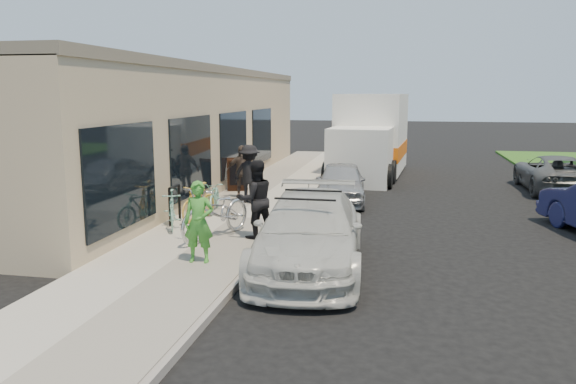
{
  "coord_description": "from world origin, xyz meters",
  "views": [
    {
      "loc": [
        2.31,
        -10.76,
        3.33
      ],
      "look_at": [
        -0.31,
        1.94,
        1.05
      ],
      "focal_mm": 35.0,
      "sensor_mm": 36.0,
      "label": 1
    }
  ],
  "objects_px": {
    "woman_rider": "(199,222)",
    "man_standing": "(256,199)",
    "sedan_silver": "(341,183)",
    "cruiser_bike_b": "(215,196)",
    "tandem_bike": "(216,212)",
    "sedan_white": "(310,232)",
    "bystander_b": "(242,172)",
    "cruiser_bike_a": "(172,209)",
    "bystander_a": "(250,174)",
    "cruiser_bike_c": "(199,202)",
    "moving_truck": "(370,139)",
    "bike_rack": "(175,200)",
    "sandwich_board": "(237,174)",
    "far_car_gray": "(554,173)"
  },
  "relations": [
    {
      "from": "cruiser_bike_a",
      "to": "cruiser_bike_b",
      "type": "xyz_separation_m",
      "value": [
        0.37,
        2.03,
        -0.04
      ]
    },
    {
      "from": "cruiser_bike_c",
      "to": "moving_truck",
      "type": "bearing_deg",
      "value": 80.55
    },
    {
      "from": "sandwich_board",
      "to": "bike_rack",
      "type": "bearing_deg",
      "value": -112.15
    },
    {
      "from": "cruiser_bike_a",
      "to": "cruiser_bike_b",
      "type": "relative_size",
      "value": 0.95
    },
    {
      "from": "woman_rider",
      "to": "sandwich_board",
      "type": "bearing_deg",
      "value": 95.03
    },
    {
      "from": "sedan_white",
      "to": "far_car_gray",
      "type": "distance_m",
      "value": 12.43
    },
    {
      "from": "sedan_silver",
      "to": "bystander_a",
      "type": "distance_m",
      "value": 2.88
    },
    {
      "from": "far_car_gray",
      "to": "cruiser_bike_a",
      "type": "bearing_deg",
      "value": 38.42
    },
    {
      "from": "sandwich_board",
      "to": "woman_rider",
      "type": "height_order",
      "value": "woman_rider"
    },
    {
      "from": "far_car_gray",
      "to": "man_standing",
      "type": "height_order",
      "value": "man_standing"
    },
    {
      "from": "woman_rider",
      "to": "cruiser_bike_c",
      "type": "bearing_deg",
      "value": 104.25
    },
    {
      "from": "sedan_silver",
      "to": "far_car_gray",
      "type": "relative_size",
      "value": 0.82
    },
    {
      "from": "bike_rack",
      "to": "cruiser_bike_a",
      "type": "relative_size",
      "value": 0.63
    },
    {
      "from": "woman_rider",
      "to": "man_standing",
      "type": "distance_m",
      "value": 2.08
    },
    {
      "from": "woman_rider",
      "to": "tandem_bike",
      "type": "bearing_deg",
      "value": 91.87
    },
    {
      "from": "tandem_bike",
      "to": "sedan_white",
      "type": "bearing_deg",
      "value": -8.99
    },
    {
      "from": "cruiser_bike_a",
      "to": "bike_rack",
      "type": "bearing_deg",
      "value": 82.45
    },
    {
      "from": "tandem_bike",
      "to": "cruiser_bike_a",
      "type": "relative_size",
      "value": 1.5
    },
    {
      "from": "bike_rack",
      "to": "bystander_a",
      "type": "xyz_separation_m",
      "value": [
        1.1,
        2.97,
        0.28
      ]
    },
    {
      "from": "sedan_silver",
      "to": "cruiser_bike_b",
      "type": "xyz_separation_m",
      "value": [
        -3.15,
        -2.68,
        -0.06
      ]
    },
    {
      "from": "far_car_gray",
      "to": "cruiser_bike_a",
      "type": "distance_m",
      "value": 13.44
    },
    {
      "from": "sedan_white",
      "to": "man_standing",
      "type": "distance_m",
      "value": 2.11
    },
    {
      "from": "bystander_a",
      "to": "cruiser_bike_a",
      "type": "bearing_deg",
      "value": 93.0
    },
    {
      "from": "cruiser_bike_b",
      "to": "bystander_b",
      "type": "height_order",
      "value": "bystander_b"
    },
    {
      "from": "cruiser_bike_a",
      "to": "bystander_b",
      "type": "xyz_separation_m",
      "value": [
        0.52,
        4.17,
        0.36
      ]
    },
    {
      "from": "tandem_bike",
      "to": "cruiser_bike_b",
      "type": "bearing_deg",
      "value": 130.0
    },
    {
      "from": "sandwich_board",
      "to": "bystander_a",
      "type": "height_order",
      "value": "bystander_a"
    },
    {
      "from": "cruiser_bike_b",
      "to": "cruiser_bike_c",
      "type": "bearing_deg",
      "value": -104.42
    },
    {
      "from": "bike_rack",
      "to": "sedan_silver",
      "type": "height_order",
      "value": "sedan_silver"
    },
    {
      "from": "cruiser_bike_a",
      "to": "bystander_a",
      "type": "xyz_separation_m",
      "value": [
        0.97,
        3.43,
        0.4
      ]
    },
    {
      "from": "tandem_bike",
      "to": "woman_rider",
      "type": "height_order",
      "value": "woman_rider"
    },
    {
      "from": "man_standing",
      "to": "cruiser_bike_a",
      "type": "distance_m",
      "value": 2.3
    },
    {
      "from": "sedan_silver",
      "to": "bystander_a",
      "type": "height_order",
      "value": "bystander_a"
    },
    {
      "from": "man_standing",
      "to": "cruiser_bike_b",
      "type": "relative_size",
      "value": 1.1
    },
    {
      "from": "moving_truck",
      "to": "tandem_bike",
      "type": "distance_m",
      "value": 12.0
    },
    {
      "from": "moving_truck",
      "to": "man_standing",
      "type": "distance_m",
      "value": 11.62
    },
    {
      "from": "tandem_bike",
      "to": "bystander_b",
      "type": "relative_size",
      "value": 1.39
    },
    {
      "from": "woman_rider",
      "to": "bystander_a",
      "type": "distance_m",
      "value": 5.96
    },
    {
      "from": "sandwich_board",
      "to": "sedan_white",
      "type": "xyz_separation_m",
      "value": [
        3.64,
        -7.3,
        0.02
      ]
    },
    {
      "from": "moving_truck",
      "to": "cruiser_bike_b",
      "type": "height_order",
      "value": "moving_truck"
    },
    {
      "from": "bike_rack",
      "to": "sandwich_board",
      "type": "relative_size",
      "value": 0.89
    },
    {
      "from": "sandwich_board",
      "to": "woman_rider",
      "type": "xyz_separation_m",
      "value": [
        1.59,
        -7.8,
        0.24
      ]
    },
    {
      "from": "far_car_gray",
      "to": "bike_rack",
      "type": "bearing_deg",
      "value": 36.51
    },
    {
      "from": "man_standing",
      "to": "cruiser_bike_c",
      "type": "distance_m",
      "value": 2.43
    },
    {
      "from": "far_car_gray",
      "to": "cruiser_bike_c",
      "type": "xyz_separation_m",
      "value": [
        -10.2,
        -7.42,
        -0.0
      ]
    },
    {
      "from": "man_standing",
      "to": "bystander_b",
      "type": "xyz_separation_m",
      "value": [
        -1.69,
        4.67,
        -0.06
      ]
    },
    {
      "from": "cruiser_bike_b",
      "to": "bystander_a",
      "type": "height_order",
      "value": "bystander_a"
    },
    {
      "from": "far_car_gray",
      "to": "bystander_a",
      "type": "bearing_deg",
      "value": 27.26
    },
    {
      "from": "bike_rack",
      "to": "cruiser_bike_a",
      "type": "height_order",
      "value": "bike_rack"
    },
    {
      "from": "sandwich_board",
      "to": "tandem_bike",
      "type": "relative_size",
      "value": 0.47
    }
  ]
}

